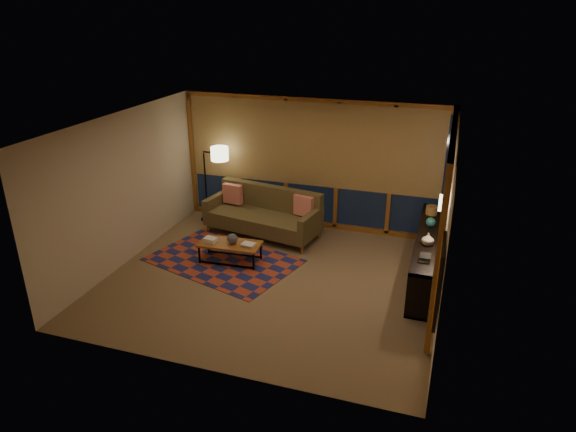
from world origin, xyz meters
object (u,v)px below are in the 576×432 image
(coffee_table, at_px, (230,252))
(floor_lamp, at_px, (205,183))
(sofa, at_px, (262,214))
(bookshelf, at_px, (427,254))

(coffee_table, height_order, floor_lamp, floor_lamp)
(sofa, distance_m, coffee_table, 1.32)
(floor_lamp, height_order, bookshelf, floor_lamp)
(bookshelf, bearing_deg, floor_lamp, 167.52)
(coffee_table, distance_m, bookshelf, 3.49)
(sofa, bearing_deg, bookshelf, -0.90)
(coffee_table, distance_m, floor_lamp, 2.22)
(coffee_table, bearing_deg, floor_lamp, 124.36)
(floor_lamp, xyz_separation_m, bookshelf, (4.72, -1.04, -0.46))
(floor_lamp, bearing_deg, sofa, -10.09)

